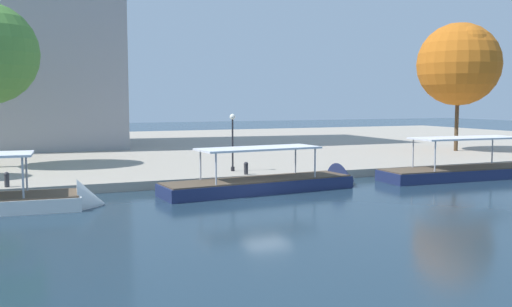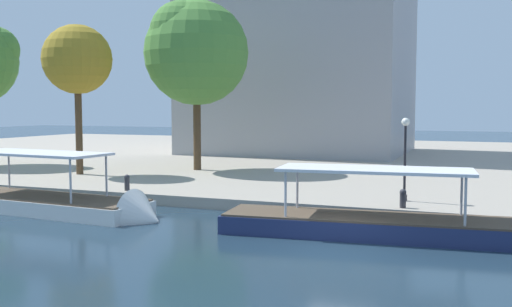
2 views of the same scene
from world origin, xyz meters
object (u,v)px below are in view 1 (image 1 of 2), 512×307
object	(u,v)px
mooring_bollard_1	(246,168)
mooring_bollard_0	(7,179)
tour_boat_2	(275,185)
tour_boat_3	(478,173)
lamp_post	(233,136)
tree_0	(459,62)

from	to	relation	value
mooring_bollard_1	mooring_bollard_0	bearing A→B (deg)	179.45
tour_boat_2	tour_boat_3	distance (m)	15.69
mooring_bollard_1	lamp_post	size ratio (longest dim) A/B	0.21
tree_0	mooring_bollard_1	bearing A→B (deg)	-161.61
mooring_bollard_0	tree_0	world-z (taller)	tree_0
tour_boat_3	mooring_bollard_0	xyz separation A→B (m)	(-30.79, 4.16, 0.71)
mooring_bollard_0	tree_0	xyz separation A→B (m)	(40.07, 8.33, 8.17)
mooring_bollard_0	tree_0	bearing A→B (deg)	11.74
tour_boat_3	lamp_post	distance (m)	17.68
tour_boat_2	tree_0	size ratio (longest dim) A/B	1.09
lamp_post	tree_0	bearing A→B (deg)	14.10
lamp_post	tour_boat_3	bearing A→B (deg)	-20.21
lamp_post	tour_boat_2	bearing A→B (deg)	-82.79
tour_boat_3	lamp_post	world-z (taller)	lamp_post
tree_0	tour_boat_2	bearing A→B (deg)	-154.27
mooring_bollard_1	tree_0	xyz separation A→B (m)	(25.47, 8.47, 8.19)
tour_boat_2	mooring_bollard_1	xyz separation A→B (m)	(-0.50, 3.56, 0.71)
tour_boat_2	tree_0	xyz separation A→B (m)	(24.97, 12.03, 8.89)
tour_boat_2	mooring_bollard_1	size ratio (longest dim) A/B	15.82
mooring_bollard_1	lamp_post	world-z (taller)	lamp_post
mooring_bollard_0	tour_boat_2	bearing A→B (deg)	-13.78
lamp_post	tree_0	world-z (taller)	tree_0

